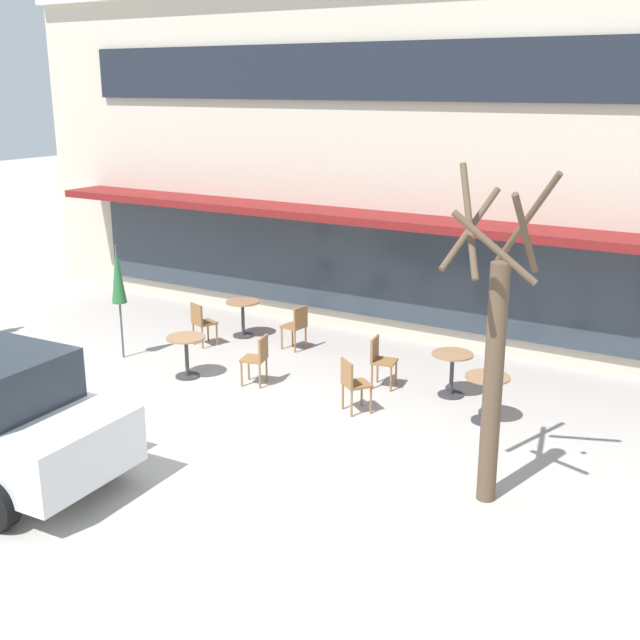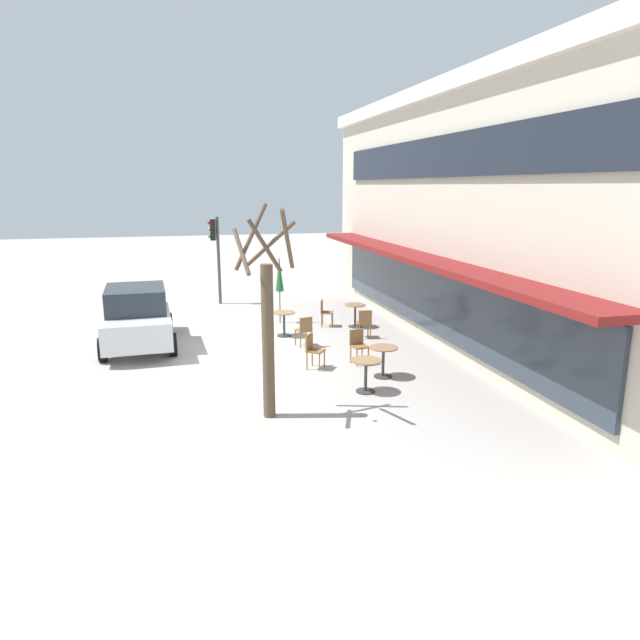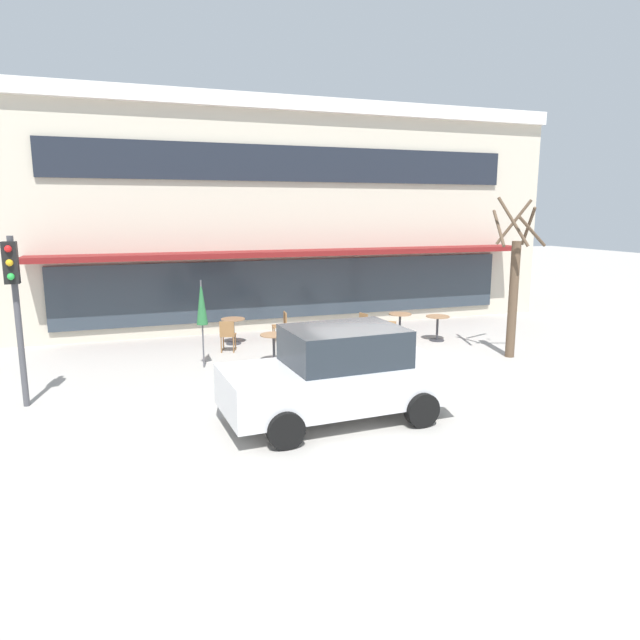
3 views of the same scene
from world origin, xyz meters
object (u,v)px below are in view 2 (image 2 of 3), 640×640
Objects in this scene: cafe_chair_0 at (325,311)px; cafe_table_by_tree at (284,320)px; cafe_table_streetside at (366,370)px; patio_umbrella_green_folded at (279,275)px; cafe_chair_3 at (313,348)px; street_tree at (267,324)px; traffic_light_pole at (216,246)px; cafe_table_mid_patio at (355,312)px; cafe_chair_4 at (304,329)px; cafe_table_near_wall at (383,357)px; cafe_chair_1 at (358,344)px; parked_sedan at (137,317)px; cafe_chair_2 at (364,321)px.

cafe_table_by_tree is at bearing -59.30° from cafe_chair_0.
cafe_table_streetside is at bearing -6.10° from cafe_chair_0.
patio_umbrella_green_folded is 5.22m from cafe_chair_3.
traffic_light_pole is at bearing -179.16° from street_tree.
cafe_chair_0 reaches higher than cafe_table_mid_patio.
cafe_chair_0 and cafe_chair_3 have the same top height.
patio_umbrella_green_folded is at bearing 25.71° from traffic_light_pole.
cafe_chair_4 is at bearing 159.45° from street_tree.
cafe_chair_3 is (3.34, 0.12, 0.01)m from cafe_table_by_tree.
cafe_chair_0 is 7.79m from street_tree.
cafe_table_streetside is 0.18× the size of street_tree.
cafe_table_near_wall is 1.26m from cafe_chair_1.
cafe_chair_4 is 4.83m from parked_sedan.
patio_umbrella_green_folded is 2.47× the size of cafe_chair_0.
cafe_chair_3 is (5.10, -0.07, -1.10)m from patio_umbrella_green_folded.
cafe_chair_4 is at bearing 75.45° from parked_sedan.
patio_umbrella_green_folded is at bearing -177.04° from cafe_chair_4.
cafe_table_near_wall is 5.08m from cafe_table_mid_patio.
cafe_table_mid_patio is 6.84m from parked_sedan.
patio_umbrella_green_folded is at bearing 179.27° from cafe_chair_3.
cafe_chair_1 is at bearing 96.54° from cafe_chair_3.
traffic_light_pole reaches higher than cafe_chair_3.
traffic_light_pole is (-4.97, -4.12, 1.78)m from cafe_table_mid_patio.
traffic_light_pole reaches higher than patio_umbrella_green_folded.
cafe_table_near_wall is 5.34m from cafe_chair_0.
cafe_chair_0 is 4.11m from cafe_chair_1.
cafe_chair_4 reaches higher than cafe_table_near_wall.
cafe_table_streetside is at bearing -40.09° from cafe_table_near_wall.
cafe_chair_2 is 1.00× the size of cafe_chair_4.
cafe_table_mid_patio is 0.85× the size of cafe_chair_2.
cafe_chair_0 is at bearing 156.97° from street_tree.
cafe_chair_4 reaches higher than cafe_table_mid_patio.
cafe_table_by_tree is at bearing -165.26° from cafe_chair_4.
traffic_light_pole is at bearing -163.92° from cafe_chair_4.
cafe_table_streetside is 1.00× the size of cafe_table_by_tree.
patio_umbrella_green_folded reaches higher than cafe_chair_1.
cafe_chair_1 is at bearing 166.68° from cafe_table_streetside.
cafe_table_mid_patio is (-5.01, 0.87, 0.00)m from cafe_table_near_wall.
cafe_table_streetside is 0.85× the size of cafe_chair_3.
cafe_table_mid_patio is at bearing 164.72° from cafe_table_streetside.
cafe_table_mid_patio is 0.85× the size of cafe_chair_1.
traffic_light_pole is at bearing -168.82° from cafe_chair_3.
cafe_chair_1 is 0.21× the size of parked_sedan.
cafe_chair_3 is at bearing -18.43° from cafe_chair_0.
cafe_chair_4 is at bearing -172.46° from cafe_table_streetside.
street_tree reaches higher than cafe_chair_2.
cafe_chair_3 is 1.00× the size of cafe_chair_4.
street_tree is (2.81, -1.58, 1.39)m from cafe_chair_3.
parked_sedan reaches higher than cafe_chair_3.
cafe_table_mid_patio is at bearing 95.81° from parked_sedan.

